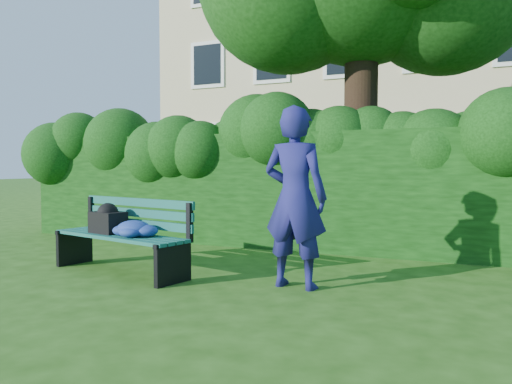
% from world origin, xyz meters
% --- Properties ---
extents(ground, '(80.00, 80.00, 0.00)m').
position_xyz_m(ground, '(0.00, 0.00, 0.00)').
color(ground, '#234C11').
rests_on(ground, ground).
extents(apartment_building, '(16.00, 8.08, 12.00)m').
position_xyz_m(apartment_building, '(-0.00, 13.99, 6.00)').
color(apartment_building, tan).
rests_on(apartment_building, ground).
extents(hedge, '(10.00, 1.00, 1.80)m').
position_xyz_m(hedge, '(0.00, 2.20, 0.90)').
color(hedge, black).
rests_on(hedge, ground).
extents(park_bench, '(2.03, 0.99, 0.89)m').
position_xyz_m(park_bench, '(-1.25, -0.53, 0.51)').
color(park_bench, '#0F4F47').
rests_on(park_bench, ground).
extents(man_reading, '(0.73, 0.50, 1.91)m').
position_xyz_m(man_reading, '(0.88, -0.38, 0.96)').
color(man_reading, navy).
rests_on(man_reading, ground).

